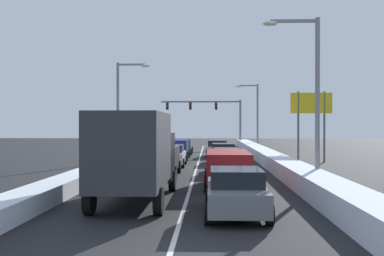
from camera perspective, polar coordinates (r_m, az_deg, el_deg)
The scene contains 19 objects.
ground_plane at distance 29.25m, azimuth 0.49°, elevation -5.31°, with size 134.45×134.45×0.00m, color black.
lane_stripe_between_right_lane_and_center_lane at distance 34.40m, azimuth 0.76°, elevation -4.44°, with size 0.14×56.88×0.01m, color silver.
snow_bank_right_shoulder at distance 34.63m, azimuth 9.58°, elevation -3.69°, with size 1.48×56.88×0.88m, color silver.
snow_bank_left_shoulder at distance 34.91m, azimuth -7.99°, elevation -3.83°, with size 1.32×56.88×0.67m, color silver.
sedan_gray_right_lane_nearest at distance 14.92m, azimuth 5.53°, elevation -7.92°, with size 2.00×4.50×1.51m.
suv_red_right_lane_second at distance 21.42m, azimuth 4.49°, elevation -4.69°, with size 2.16×4.90×1.67m.
sedan_maroon_right_lane_third at distance 27.61m, azimuth 4.44°, elevation -4.07°, with size 2.00×4.50×1.51m.
sedan_tan_right_lane_fourth at distance 34.37m, azimuth 3.93°, elevation -3.18°, with size 2.00×4.50×1.51m.
sedan_silver_right_lane_fifth at distance 41.27m, azimuth 3.16°, elevation -2.57°, with size 2.00×4.50×1.51m.
box_truck_center_lane_nearest at distance 17.23m, azimuth -7.04°, elevation -3.00°, with size 2.53×7.20×3.36m.
suv_charcoal_center_lane_second at distance 25.88m, azimuth -4.05°, elevation -3.81°, with size 2.16×4.90×1.67m.
sedan_white_center_lane_third at distance 32.16m, azimuth -2.59°, elevation -3.43°, with size 2.00×4.50×1.51m.
suv_navy_center_lane_fourth at distance 38.37m, azimuth -1.99°, elevation -2.42°, with size 2.16×4.90×1.67m.
sedan_green_center_lane_fifth at distance 44.87m, azimuth -1.23°, elevation -2.33°, with size 2.00×4.50×1.51m.
traffic_light_gantry at distance 60.13m, azimuth 2.54°, elevation 2.15°, with size 10.60×0.47×6.20m.
street_lamp_right_near at distance 21.90m, azimuth 14.51°, elevation 5.18°, with size 2.66×0.36×7.90m.
street_lamp_right_mid at distance 52.63m, azimuth 7.80°, elevation 2.21°, with size 2.66×0.36×7.56m.
street_lamp_left_mid at distance 36.30m, azimuth -8.70°, elevation 3.23°, with size 2.66×0.36×7.81m.
roadside_sign_right at distance 36.42m, azimuth 14.72°, elevation 2.13°, with size 3.20×0.16×5.50m.
Camera 1 is at (0.91, -8.40, 2.93)m, focal length 42.55 mm.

